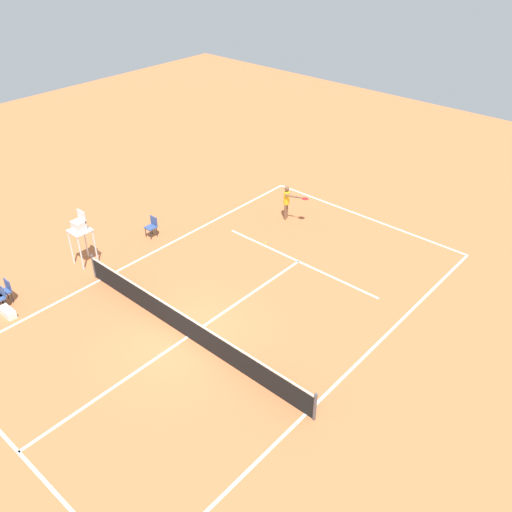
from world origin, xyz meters
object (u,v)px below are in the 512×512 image
at_px(umpire_chair, 80,230).
at_px(courtside_chair_mid, 152,226).
at_px(player_serving, 287,200).
at_px(courtside_chair_near, 5,290).
at_px(tennis_ball, 266,243).
at_px(equipment_bag, 8,312).

xyz_separation_m(umpire_chair, courtside_chair_mid, (-0.41, -3.27, -1.07)).
relative_size(player_serving, courtside_chair_mid, 1.80).
bearing_deg(umpire_chair, courtside_chair_near, 91.09).
height_order(umpire_chair, courtside_chair_near, umpire_chair).
xyz_separation_m(player_serving, courtside_chair_mid, (3.59, 5.30, -0.48)).
xyz_separation_m(umpire_chair, courtside_chair_near, (-0.07, 3.53, -1.07)).
distance_m(player_serving, umpire_chair, 9.47).
xyz_separation_m(tennis_ball, courtside_chair_near, (4.64, 9.70, 0.50)).
xyz_separation_m(tennis_ball, courtside_chair_mid, (4.30, 2.90, 0.50)).
xyz_separation_m(player_serving, umpire_chair, (4.00, 8.57, 0.59)).
relative_size(umpire_chair, equipment_bag, 3.17).
height_order(umpire_chair, equipment_bag, umpire_chair).
bearing_deg(courtside_chair_near, player_serving, -107.98).
distance_m(courtside_chair_near, equipment_bag, 0.95).
xyz_separation_m(player_serving, equipment_bag, (3.16, 12.52, -0.87)).
relative_size(tennis_ball, courtside_chair_mid, 0.07).
height_order(umpire_chair, courtside_chair_mid, umpire_chair).
bearing_deg(umpire_chair, courtside_chair_mid, -97.11).
relative_size(courtside_chair_mid, equipment_bag, 1.25).
bearing_deg(courtside_chair_near, umpire_chair, -88.91).
bearing_deg(courtside_chair_mid, courtside_chair_near, 87.14).
relative_size(courtside_chair_near, courtside_chair_mid, 1.00).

